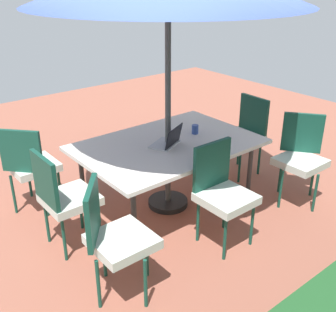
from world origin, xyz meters
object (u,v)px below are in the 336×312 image
object	(u,v)px
chair_north	(222,190)
chair_east	(63,195)
dining_table	(168,147)
laptop	(168,141)
chair_northwest	(301,155)
cup	(195,129)
chair_northeast	(114,235)
chair_west	(244,132)
chair_southeast	(30,163)

from	to	relation	value
chair_north	chair_east	distance (m)	1.45
dining_table	chair_north	xyz separation A→B (m)	(0.02, 0.82, -0.15)
chair_east	laptop	size ratio (longest dim) A/B	2.49
dining_table	chair_east	xyz separation A→B (m)	(1.21, -0.02, -0.15)
chair_northwest	laptop	size ratio (longest dim) A/B	2.49
dining_table	cup	xyz separation A→B (m)	(-0.40, -0.02, 0.10)
chair_north	chair_northeast	xyz separation A→B (m)	(1.16, -0.03, 0.00)
chair_west	laptop	distance (m)	1.34
chair_west	laptop	world-z (taller)	chair_west
dining_table	chair_southeast	size ratio (longest dim) A/B	1.90
chair_west	chair_northeast	xyz separation A→B (m)	(2.44, 0.83, 0.00)
cup	chair_west	bearing A→B (deg)	-178.67
chair_west	chair_northeast	size ratio (longest dim) A/B	1.00
chair_northwest	chair_north	distance (m)	1.24
cup	laptop	bearing A→B (deg)	9.38
dining_table	laptop	distance (m)	0.12
chair_west	chair_east	bearing A→B (deg)	-87.88
chair_north	chair_west	size ratio (longest dim) A/B	1.00
chair_northwest	chair_east	size ratio (longest dim) A/B	1.00
dining_table	chair_southeast	world-z (taller)	chair_southeast
chair_southeast	chair_east	bearing A→B (deg)	135.97
chair_north	cup	xyz separation A→B (m)	(-0.42, -0.84, 0.25)
chair_east	laptop	xyz separation A→B (m)	(-1.16, 0.07, 0.24)
chair_northeast	cup	xyz separation A→B (m)	(-1.58, -0.81, 0.25)
chair_north	chair_southeast	distance (m)	2.03
chair_northeast	cup	world-z (taller)	chair_northeast
chair_north	chair_east	world-z (taller)	same
dining_table	chair_northeast	size ratio (longest dim) A/B	1.90
dining_table	chair_northwest	size ratio (longest dim) A/B	1.90
chair_northwest	cup	xyz separation A→B (m)	(0.82, -0.83, 0.25)
chair_northwest	chair_north	world-z (taller)	same
dining_table	chair_southeast	bearing A→B (deg)	-35.79
chair_west	dining_table	bearing A→B (deg)	-86.59
cup	chair_northwest	bearing A→B (deg)	134.50
laptop	cup	distance (m)	0.45
chair_north	chair_northeast	size ratio (longest dim) A/B	1.00
chair_west	cup	distance (m)	0.90
chair_northwest	cup	bearing A→B (deg)	-173.16
cup	dining_table	bearing A→B (deg)	3.04
dining_table	chair_east	world-z (taller)	chair_east
chair_north	chair_northeast	world-z (taller)	same
chair_northeast	chair_east	size ratio (longest dim) A/B	1.00
chair_northeast	laptop	distance (m)	1.37
chair_north	chair_west	distance (m)	1.55
chair_east	chair_southeast	xyz separation A→B (m)	(-0.03, -0.83, 0.00)
chair_west	cup	size ratio (longest dim) A/B	9.78
chair_west	cup	world-z (taller)	chair_west
chair_west	chair_east	xyz separation A→B (m)	(2.48, 0.03, 0.00)
dining_table	chair_west	world-z (taller)	chair_west
chair_east	laptop	world-z (taller)	chair_east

